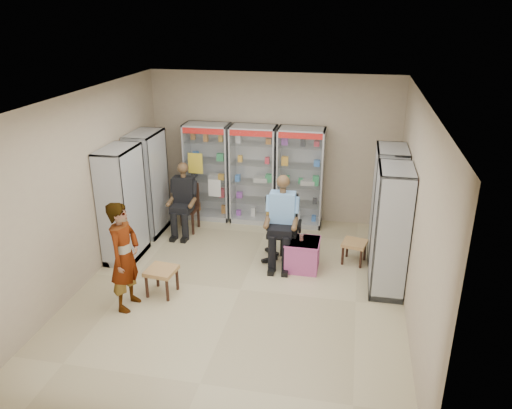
% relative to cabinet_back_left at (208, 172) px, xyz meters
% --- Properties ---
extents(floor, '(6.00, 6.00, 0.00)m').
position_rel_cabinet_back_left_xyz_m(floor, '(1.30, -2.73, -1.00)').
color(floor, tan).
rests_on(floor, ground).
extents(room_shell, '(5.02, 6.02, 3.01)m').
position_rel_cabinet_back_left_xyz_m(room_shell, '(1.30, -2.73, 0.97)').
color(room_shell, tan).
rests_on(room_shell, ground).
extents(cabinet_back_left, '(0.90, 0.50, 2.00)m').
position_rel_cabinet_back_left_xyz_m(cabinet_back_left, '(0.00, 0.00, 0.00)').
color(cabinet_back_left, silver).
rests_on(cabinet_back_left, floor).
extents(cabinet_back_mid, '(0.90, 0.50, 2.00)m').
position_rel_cabinet_back_left_xyz_m(cabinet_back_mid, '(0.95, 0.00, 0.00)').
color(cabinet_back_mid, '#B9BBC1').
rests_on(cabinet_back_mid, floor).
extents(cabinet_back_right, '(0.90, 0.50, 2.00)m').
position_rel_cabinet_back_left_xyz_m(cabinet_back_right, '(1.90, 0.00, 0.00)').
color(cabinet_back_right, silver).
rests_on(cabinet_back_right, floor).
extents(cabinet_right_far, '(0.90, 0.50, 2.00)m').
position_rel_cabinet_back_left_xyz_m(cabinet_right_far, '(3.53, -1.13, 0.00)').
color(cabinet_right_far, silver).
rests_on(cabinet_right_far, floor).
extents(cabinet_right_near, '(0.90, 0.50, 2.00)m').
position_rel_cabinet_back_left_xyz_m(cabinet_right_near, '(3.53, -2.23, 0.00)').
color(cabinet_right_near, '#ABADB2').
rests_on(cabinet_right_near, floor).
extents(cabinet_left_far, '(0.90, 0.50, 2.00)m').
position_rel_cabinet_back_left_xyz_m(cabinet_left_far, '(-0.93, -0.93, 0.00)').
color(cabinet_left_far, '#ACAEB3').
rests_on(cabinet_left_far, floor).
extents(cabinet_left_near, '(0.90, 0.50, 2.00)m').
position_rel_cabinet_back_left_xyz_m(cabinet_left_near, '(-0.93, -2.03, 0.00)').
color(cabinet_left_near, '#A1A4A8').
rests_on(cabinet_left_near, floor).
extents(wooden_chair, '(0.42, 0.42, 0.94)m').
position_rel_cabinet_back_left_xyz_m(wooden_chair, '(-0.25, -0.73, -0.53)').
color(wooden_chair, black).
rests_on(wooden_chair, floor).
extents(seated_customer, '(0.44, 0.60, 1.34)m').
position_rel_cabinet_back_left_xyz_m(seated_customer, '(-0.25, -0.78, -0.33)').
color(seated_customer, black).
rests_on(seated_customer, floor).
extents(office_chair, '(0.65, 0.65, 1.17)m').
position_rel_cabinet_back_left_xyz_m(office_chair, '(1.79, -1.58, -0.42)').
color(office_chair, black).
rests_on(office_chair, floor).
extents(seated_shopkeeper, '(0.51, 0.69, 1.49)m').
position_rel_cabinet_back_left_xyz_m(seated_shopkeeper, '(1.79, -1.63, -0.26)').
color(seated_shopkeeper, '#6793CC').
rests_on(seated_shopkeeper, floor).
extents(pink_trunk, '(0.55, 0.53, 0.52)m').
position_rel_cabinet_back_left_xyz_m(pink_trunk, '(2.17, -1.86, -0.74)').
color(pink_trunk, '#C14D84').
rests_on(pink_trunk, floor).
extents(tea_glass, '(0.07, 0.07, 0.11)m').
position_rel_cabinet_back_left_xyz_m(tea_glass, '(2.15, -1.84, -0.42)').
color(tea_glass, '#522807').
rests_on(tea_glass, pink_trunk).
extents(woven_stool_a, '(0.47, 0.47, 0.39)m').
position_rel_cabinet_back_left_xyz_m(woven_stool_a, '(3.03, -1.45, -0.80)').
color(woven_stool_a, '#A07C43').
rests_on(woven_stool_a, floor).
extents(woven_stool_b, '(0.47, 0.47, 0.43)m').
position_rel_cabinet_back_left_xyz_m(woven_stool_b, '(0.13, -3.07, -0.78)').
color(woven_stool_b, olive).
rests_on(woven_stool_b, floor).
extents(standing_man, '(0.44, 0.63, 1.66)m').
position_rel_cabinet_back_left_xyz_m(standing_man, '(-0.23, -3.49, -0.17)').
color(standing_man, '#999A9C').
rests_on(standing_man, floor).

